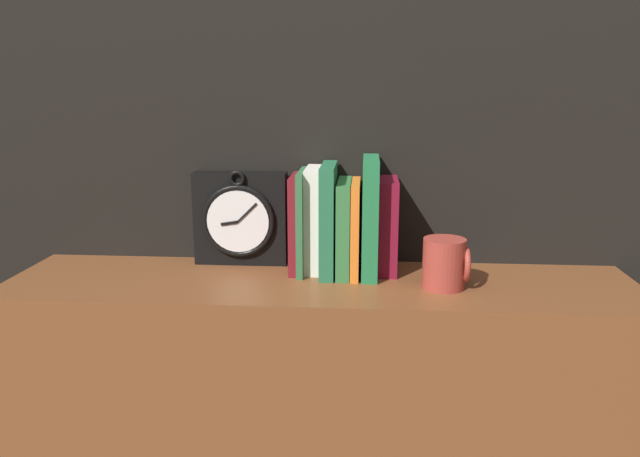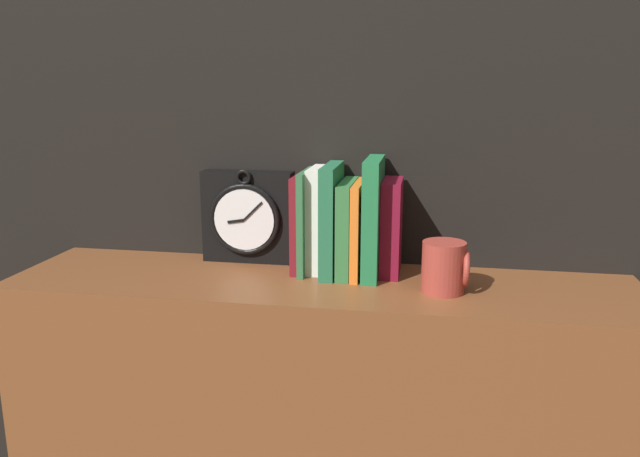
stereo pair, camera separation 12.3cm
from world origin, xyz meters
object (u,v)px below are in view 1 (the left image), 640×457
(book_slot4_green, at_px, (344,227))
(mug, at_px, (446,263))
(book_slot0_maroon, at_px, (295,223))
(clock, at_px, (240,219))
(book_slot6_green, at_px, (370,216))
(book_slot3_green, at_px, (328,219))
(book_slot5_orange, at_px, (355,228))
(book_slot7_maroon, at_px, (388,225))
(book_slot1_green, at_px, (302,221))
(book_slot2_white, at_px, (313,219))

(book_slot4_green, relative_size, mug, 1.98)
(book_slot0_maroon, bearing_deg, book_slot4_green, -7.10)
(clock, bearing_deg, book_slot0_maroon, -15.86)
(book_slot6_green, bearing_deg, book_slot3_green, 178.98)
(book_slot0_maroon, relative_size, book_slot5_orange, 1.05)
(book_slot7_maroon, bearing_deg, clock, 174.25)
(book_slot1_green, distance_m, book_slot6_green, 0.14)
(clock, bearing_deg, mug, -17.80)
(book_slot3_green, bearing_deg, book_slot5_orange, -0.07)
(book_slot7_maroon, relative_size, mug, 2.01)
(book_slot7_maroon, bearing_deg, book_slot1_green, -176.93)
(book_slot3_green, xyz_separation_m, mug, (0.23, -0.09, -0.06))
(clock, height_order, mug, clock)
(book_slot2_white, distance_m, book_slot3_green, 0.04)
(book_slot2_white, distance_m, book_slot5_orange, 0.09)
(book_slot3_green, relative_size, book_slot6_green, 0.94)
(book_slot5_orange, height_order, mug, book_slot5_orange)
(book_slot0_maroon, bearing_deg, book_slot1_green, -21.94)
(book_slot3_green, xyz_separation_m, book_slot5_orange, (0.06, -0.00, -0.02))
(book_slot1_green, distance_m, book_slot4_green, 0.09)
(book_slot4_green, bearing_deg, book_slot1_green, 175.68)
(book_slot3_green, distance_m, book_slot7_maroon, 0.13)
(clock, xyz_separation_m, book_slot0_maroon, (0.13, -0.04, 0.00))
(book_slot1_green, bearing_deg, book_slot6_green, -3.49)
(book_slot6_green, xyz_separation_m, book_slot7_maroon, (0.04, 0.02, -0.02))
(book_slot0_maroon, height_order, book_slot2_white, book_slot2_white)
(book_slot2_white, distance_m, book_slot7_maroon, 0.16)
(book_slot2_white, xyz_separation_m, book_slot5_orange, (0.09, -0.02, -0.01))
(book_slot5_orange, height_order, book_slot6_green, book_slot6_green)
(book_slot3_green, height_order, book_slot7_maroon, book_slot3_green)
(book_slot2_white, relative_size, book_slot5_orange, 1.13)
(book_slot5_orange, bearing_deg, book_slot6_green, -2.77)
(book_slot1_green, bearing_deg, book_slot4_green, -4.32)
(mug, bearing_deg, book_slot6_green, 149.25)
(clock, xyz_separation_m, book_slot6_green, (0.28, -0.05, 0.02))
(book_slot6_green, distance_m, mug, 0.19)
(book_slot2_white, height_order, book_slot4_green, book_slot2_white)
(book_slot6_green, height_order, mug, book_slot6_green)
(book_slot6_green, relative_size, mug, 2.47)
(book_slot1_green, height_order, book_slot5_orange, book_slot1_green)
(book_slot0_maroon, bearing_deg, clock, 164.14)
(book_slot5_orange, xyz_separation_m, book_slot6_green, (0.03, -0.00, 0.02))
(book_slot1_green, xyz_separation_m, mug, (0.29, -0.10, -0.06))
(book_slot3_green, xyz_separation_m, book_slot4_green, (0.03, 0.00, -0.02))
(clock, bearing_deg, book_slot1_green, -16.55)
(book_slot2_white, height_order, mug, book_slot2_white)
(book_slot6_green, relative_size, book_slot7_maroon, 1.23)
(book_slot7_maroon, bearing_deg, book_slot0_maroon, -179.00)
(book_slot5_orange, bearing_deg, mug, -26.64)
(book_slot3_green, distance_m, book_slot5_orange, 0.06)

